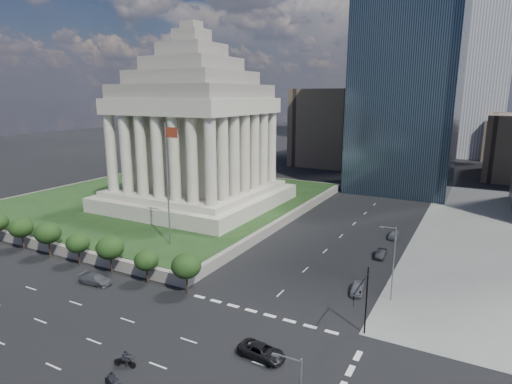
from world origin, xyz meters
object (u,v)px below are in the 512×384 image
Objects in this scene: war_memorial at (194,117)px; parked_sedan_far at (394,234)px; suv_grey at (96,279)px; traffic_signal_ne at (363,297)px; street_lamp_north at (392,259)px; parked_sedan_mid at (381,254)px; parked_sedan_near at (357,288)px; motorcycle_lead at (112,381)px; flagpole at (168,178)px; motorcycle_trail at (125,359)px; pickup_truck at (262,351)px.

parked_sedan_far is (43.00, 2.47, -20.66)m from war_memorial.
traffic_signal_ne is at bearing -90.44° from suv_grey.
parked_sedan_mid is (-4.33, 14.59, -5.00)m from street_lamp_north.
street_lamp_north is 6.57m from parked_sedan_near.
traffic_signal_ne is at bearing 66.42° from motorcycle_lead.
war_memorial reaches higher than motorcycle_lead.
flagpole is 33.29m from parked_sedan_near.
traffic_signal_ne is at bearing 25.24° from motorcycle_trail.
traffic_signal_ne is 11.34m from street_lamp_north.
war_memorial is 9.77× the size of parked_sedan_mid.
parked_sedan_near is at bearing 1.89° from flagpole.
parked_sedan_near is 14.57m from parked_sedan_mid.
traffic_signal_ne reaches higher than pickup_truck.
parked_sedan_far is at bearing 95.62° from motorcycle_lead.
parked_sedan_mid is 1.66× the size of motorcycle_trail.
flagpole is at bearing 140.02° from motorcycle_lead.
traffic_signal_ne is 37.16m from suv_grey.
motorcycle_lead is (-17.60, -18.55, -4.18)m from traffic_signal_ne.
parked_sedan_mid is 0.92× the size of parked_sedan_far.
suv_grey is at bearing -75.46° from war_memorial.
parked_sedan_mid is at bearing 106.52° from street_lamp_north.
war_memorial reaches higher than parked_sedan_mid.
flagpole reaches higher than traffic_signal_ne.
motorcycle_lead reaches higher than parked_sedan_mid.
parked_sedan_far is at bearing -45.32° from suv_grey.
traffic_signal_ne reaches higher than parked_sedan_far.
parked_sedan_far is at bearing 3.29° from war_memorial.
parked_sedan_far is at bearing 0.52° from pickup_truck.
traffic_signal_ne is 1.99× the size of parked_sedan_near.
parked_sedan_near is 25.45m from parked_sedan_far.
war_memorial is 48.48m from parked_sedan_mid.
street_lamp_north is at bearing 85.81° from traffic_signal_ne.
war_memorial is 63.58m from motorcycle_lead.
motorcycle_trail is at bearing -110.45° from parked_sedan_far.
street_lamp_north is at bearing -77.32° from parked_sedan_mid.
motorcycle_trail is at bearing -114.68° from parked_sedan_mid.
flagpole is at bearing 163.29° from traffic_signal_ne.
parked_sedan_mid is at bearing 92.31° from motorcycle_lead.
suv_grey is 1.13× the size of parked_sedan_far.
motorcycle_trail is at bearing -130.23° from parked_sedan_near.
motorcycle_trail is (-15.70, -52.14, 0.16)m from parked_sedan_far.
war_memorial is 60.56m from pickup_truck.
motorcycle_trail reaches higher than suv_grey.
traffic_signal_ne is (46.50, -34.30, -16.15)m from war_memorial.
parked_sedan_mid is (43.00, -8.41, -20.74)m from war_memorial.
pickup_truck is 14.50m from motorcycle_lead.
suv_grey is (-2.39, -13.71, -12.40)m from flagpole.
motorcycle_lead is (16.73, -28.85, -12.05)m from flagpole.
parked_sedan_far is at bearing 40.65° from flagpole.
motorcycle_lead is at bearing -59.89° from flagpole.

